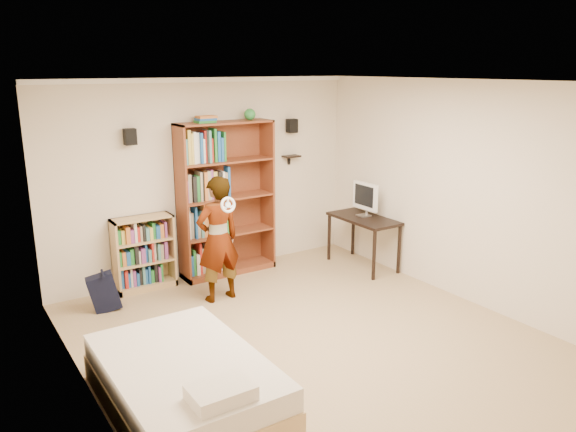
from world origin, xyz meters
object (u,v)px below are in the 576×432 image
Objects in this scene: tall_bookshelf at (227,199)px; person at (218,239)px; daybed at (184,377)px; low_bookshelf at (144,253)px; computer_desk at (363,242)px.

person is at bearing -123.74° from tall_bookshelf.
tall_bookshelf is 1.13× the size of daybed.
person is (0.66, -0.85, 0.30)m from low_bookshelf.
tall_bookshelf is 1.33m from low_bookshelf.
computer_desk is at bearing 27.44° from daybed.
tall_bookshelf is 2.19× the size of low_bookshelf.
tall_bookshelf is 2.07m from computer_desk.
tall_bookshelf is at bearing -127.81° from person.
daybed is (-0.63, -2.77, -0.21)m from low_bookshelf.
tall_bookshelf is 1.01m from person.
computer_desk is 0.58× the size of daybed.
computer_desk is at bearing -17.15° from low_bookshelf.
low_bookshelf reaches higher than daybed.
low_bookshelf is 2.85m from daybed.
tall_bookshelf is 1.96× the size of computer_desk.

